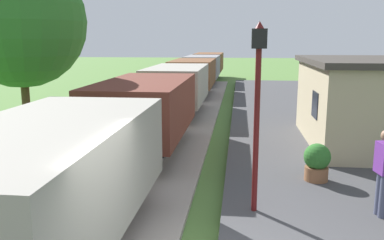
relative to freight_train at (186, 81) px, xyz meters
The scene contains 7 objects.
freight_train is the anchor object (origin of this frame).
station_hut 10.95m from the freight_train, 51.61° to the right, with size 3.50×5.80×2.78m.
bench_down_platform 7.85m from the freight_train, 34.69° to the right, with size 0.42×1.50×0.91m.
person_waiting 15.50m from the freight_train, 68.55° to the right, with size 0.29×0.41×1.71m.
potted_planter 13.39m from the freight_train, 68.94° to the right, with size 0.64×0.64×0.92m.
lamp_post_near 14.87m from the freight_train, 77.33° to the right, with size 0.28×0.28×3.70m.
tree_trackside_far 10.32m from the freight_train, 117.11° to the right, with size 4.46×4.46×6.44m.
Camera 1 is at (0.50, -4.88, 3.61)m, focal length 38.13 mm.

